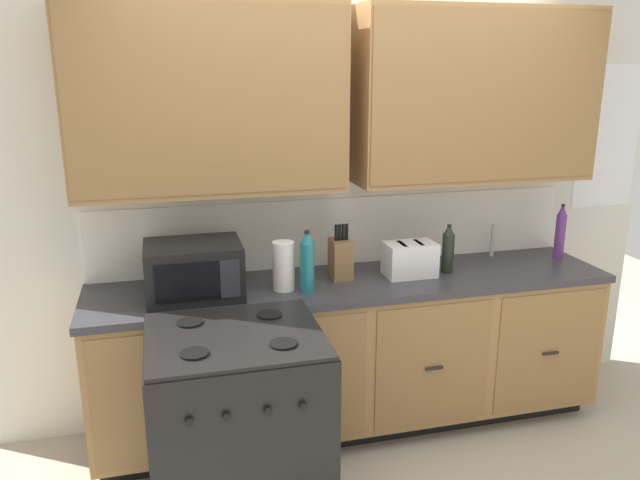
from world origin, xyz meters
TOP-DOWN VIEW (x-y plane):
  - ground_plane at (0.00, 0.00)m, footprint 8.00×8.00m
  - wall_unit at (0.00, 0.50)m, footprint 4.06×0.40m
  - counter_run at (0.00, 0.30)m, footprint 2.89×0.64m
  - stove_range at (-0.74, -0.33)m, footprint 0.76×0.68m
  - microwave at (-0.87, 0.27)m, footprint 0.48×0.37m
  - toaster at (0.32, 0.29)m, footprint 0.28×0.18m
  - knife_block at (-0.06, 0.35)m, footprint 0.11×0.14m
  - sink_faucet at (0.96, 0.51)m, footprint 0.02×0.02m
  - paper_towel_roll at (-0.41, 0.25)m, footprint 0.12×0.12m
  - bottle_violet at (1.34, 0.38)m, footprint 0.06×0.06m
  - bottle_teal at (-0.29, 0.18)m, footprint 0.07×0.07m
  - bottle_dark at (0.55, 0.29)m, footprint 0.07×0.07m

SIDE VIEW (x-z plane):
  - ground_plane at x=0.00m, z-range 0.00..0.00m
  - counter_run at x=0.00m, z-range 0.01..0.92m
  - stove_range at x=-0.74m, z-range 0.00..0.95m
  - toaster at x=0.32m, z-range 0.91..1.10m
  - sink_faucet at x=0.96m, z-range 0.91..1.11m
  - knife_block at x=-0.06m, z-range 0.87..1.18m
  - paper_towel_roll at x=-0.41m, z-range 0.91..1.17m
  - bottle_dark at x=0.55m, z-range 0.90..1.18m
  - microwave at x=-0.87m, z-range 0.91..1.19m
  - bottle_teal at x=-0.29m, z-range 0.90..1.23m
  - bottle_violet at x=1.34m, z-range 0.90..1.24m
  - wall_unit at x=0.00m, z-range 0.39..2.93m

